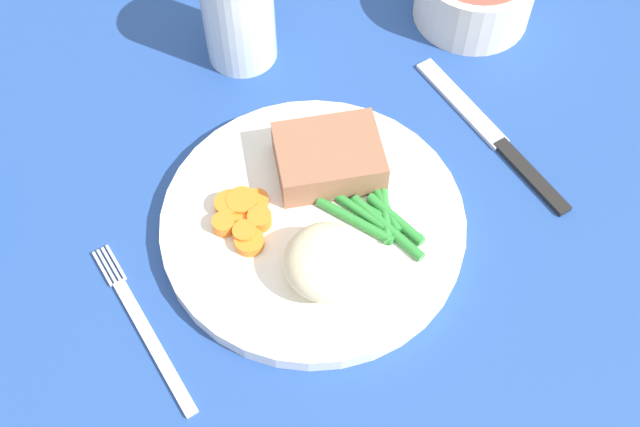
% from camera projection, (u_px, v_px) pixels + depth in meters
% --- Properties ---
extents(dining_table, '(1.20, 0.90, 0.02)m').
position_uv_depth(dining_table, '(313.00, 234.00, 0.67)').
color(dining_table, '#234793').
rests_on(dining_table, ground).
extents(dinner_plate, '(0.26, 0.26, 0.02)m').
position_uv_depth(dinner_plate, '(320.00, 225.00, 0.66)').
color(dinner_plate, white).
rests_on(dinner_plate, dining_table).
extents(meat_portion, '(0.11, 0.10, 0.03)m').
position_uv_depth(meat_portion, '(329.00, 158.00, 0.67)').
color(meat_portion, '#936047').
rests_on(meat_portion, dinner_plate).
extents(mashed_potatoes, '(0.07, 0.07, 0.04)m').
position_uv_depth(mashed_potatoes, '(327.00, 262.00, 0.61)').
color(mashed_potatoes, beige).
rests_on(mashed_potatoes, dinner_plate).
extents(carrot_slices, '(0.05, 0.06, 0.01)m').
position_uv_depth(carrot_slices, '(243.00, 217.00, 0.65)').
color(carrot_slices, orange).
rests_on(carrot_slices, dinner_plate).
extents(green_beans, '(0.06, 0.10, 0.01)m').
position_uv_depth(green_beans, '(379.00, 216.00, 0.65)').
color(green_beans, '#2D8C38').
rests_on(green_beans, dinner_plate).
extents(fork, '(0.01, 0.17, 0.00)m').
position_uv_depth(fork, '(144.00, 328.00, 0.62)').
color(fork, silver).
rests_on(fork, dining_table).
extents(knife, '(0.02, 0.21, 0.01)m').
position_uv_depth(knife, '(494.00, 137.00, 0.72)').
color(knife, black).
rests_on(knife, dining_table).
extents(water_glass, '(0.07, 0.07, 0.10)m').
position_uv_depth(water_glass, '(239.00, 19.00, 0.74)').
color(water_glass, silver).
rests_on(water_glass, dining_table).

